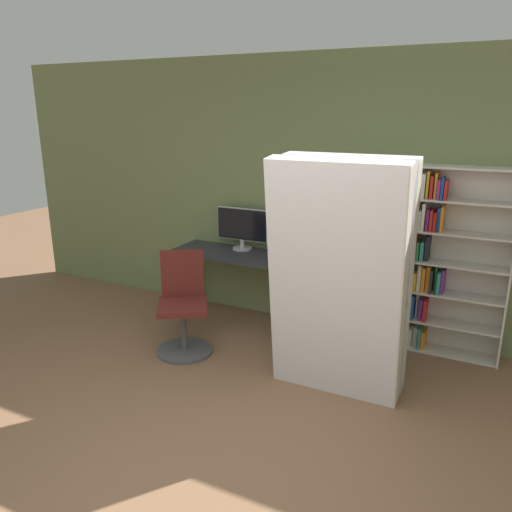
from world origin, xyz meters
name	(u,v)px	position (x,y,z in m)	size (l,w,h in m)	color
ground_plane	(183,506)	(0.00, 0.00, 0.00)	(16.00, 16.00, 0.00)	brown
wall_back	(340,197)	(0.00, 2.80, 1.35)	(8.00, 0.06, 2.70)	#6B7A4C
desk	(239,262)	(-0.96, 2.49, 0.64)	(1.44, 0.56, 0.74)	#2D2D33
monitor	(242,227)	(-1.00, 2.65, 0.98)	(0.59, 0.21, 0.44)	#B7B7BC
office_chair	(183,312)	(-1.09, 1.63, 0.38)	(0.61, 0.61, 0.93)	#4C4C51
bookshelf	(447,263)	(1.05, 2.67, 0.86)	(0.85, 0.26, 1.71)	beige
mattress_near	(336,284)	(0.39, 1.48, 0.93)	(1.01, 0.38, 1.86)	silver
mattress_far	(346,274)	(0.39, 1.75, 0.93)	(1.01, 0.27, 1.86)	silver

